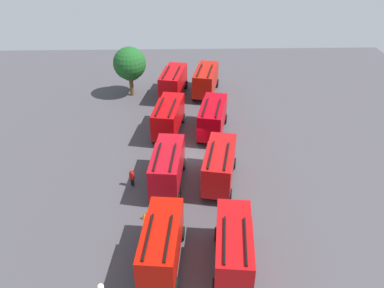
{
  "coord_description": "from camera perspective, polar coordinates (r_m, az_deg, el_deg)",
  "views": [
    {
      "loc": [
        -34.89,
        0.9,
        23.4
      ],
      "look_at": [
        0.0,
        0.0,
        1.4
      ],
      "focal_mm": 37.87,
      "sensor_mm": 36.0,
      "label": 1
    }
  ],
  "objects": [
    {
      "name": "fire_truck_0",
      "position": [
        29.5,
        5.88,
        -14.07
      ],
      "size": [
        7.41,
        3.35,
        3.88
      ],
      "rotation": [
        0.0,
        0.0,
        -0.1
      ],
      "color": "#BA0C0E",
      "rests_on": "ground"
    },
    {
      "name": "fire_truck_3",
      "position": [
        54.15,
        1.96,
        9.1
      ],
      "size": [
        7.54,
        3.9,
        3.88
      ],
      "rotation": [
        0.0,
        0.0,
        -0.2
      ],
      "color": "#AE1309",
      "rests_on": "ground"
    },
    {
      "name": "fire_truck_1",
      "position": [
        37.07,
        3.89,
        -2.83
      ],
      "size": [
        7.53,
        3.83,
        3.88
      ],
      "rotation": [
        0.0,
        0.0,
        -0.19
      ],
      "color": "#B00F0F",
      "rests_on": "ground"
    },
    {
      "name": "firefighter_1",
      "position": [
        37.78,
        -8.46,
        -4.67
      ],
      "size": [
        0.42,
        0.48,
        1.68
      ],
      "rotation": [
        0.0,
        0.0,
        5.73
      ],
      "color": "black",
      "rests_on": "ground"
    },
    {
      "name": "fire_truck_5",
      "position": [
        36.88,
        -3.49,
        -3.02
      ],
      "size": [
        7.41,
        3.35,
        3.88
      ],
      "rotation": [
        0.0,
        0.0,
        -0.1
      ],
      "color": "#AB0B16",
      "rests_on": "ground"
    },
    {
      "name": "fire_truck_6",
      "position": [
        44.94,
        -3.35,
        3.95
      ],
      "size": [
        7.5,
        3.71,
        3.88
      ],
      "rotation": [
        0.0,
        0.0,
        -0.17
      ],
      "color": "#B70508",
      "rests_on": "ground"
    },
    {
      "name": "fire_truck_7",
      "position": [
        53.61,
        -2.66,
        8.84
      ],
      "size": [
        7.53,
        3.82,
        3.88
      ],
      "rotation": [
        0.0,
        0.0,
        -0.19
      ],
      "color": "#B9080D",
      "rests_on": "ground"
    },
    {
      "name": "fire_truck_2",
      "position": [
        44.83,
        2.92,
        3.89
      ],
      "size": [
        7.54,
        3.87,
        3.88
      ],
      "rotation": [
        0.0,
        0.0,
        -0.2
      ],
      "color": "#B1030E",
      "rests_on": "ground"
    },
    {
      "name": "tree_1",
      "position": [
        55.19,
        -8.64,
        10.32
      ],
      "size": [
        3.01,
        3.01,
        4.67
      ],
      "color": "brown",
      "rests_on": "ground"
    },
    {
      "name": "tree_0",
      "position": [
        53.65,
        -8.78,
        11.13
      ],
      "size": [
        4.24,
        4.24,
        6.57
      ],
      "color": "brown",
      "rests_on": "ground"
    },
    {
      "name": "ground_plane",
      "position": [
        42.02,
        -0.0,
        -1.62
      ],
      "size": [
        66.25,
        66.25,
        0.0
      ],
      "primitive_type": "plane",
      "color": "#423F44"
    },
    {
      "name": "fire_truck_4",
      "position": [
        29.63,
        -4.32,
        -13.71
      ],
      "size": [
        7.41,
        3.33,
        3.88
      ],
      "rotation": [
        0.0,
        0.0,
        -0.1
      ],
      "color": "#B50E04",
      "rests_on": "ground"
    },
    {
      "name": "traffic_cone_0",
      "position": [
        34.51,
        -6.77,
        -10.03
      ],
      "size": [
        0.44,
        0.44,
        0.63
      ],
      "primitive_type": "cone",
      "color": "#F2600C",
      "rests_on": "ground"
    }
  ]
}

